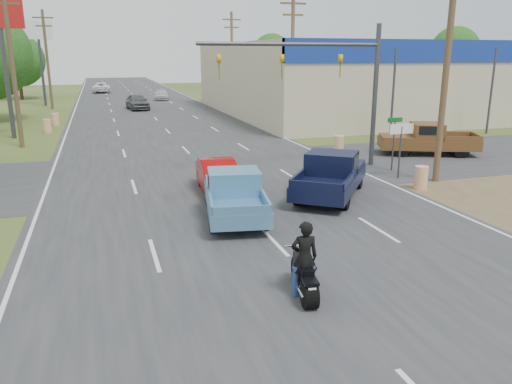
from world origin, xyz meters
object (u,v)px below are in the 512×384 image
object	(u,v)px
rider	(304,261)
navy_pickup	(331,174)
motorcycle	(304,279)
distant_car_grey	(137,102)
blue_pickup	(234,193)
red_convertible	(219,177)
distant_car_white	(101,88)
distant_car_silver	(162,95)
brown_pickup	(426,139)

from	to	relation	value
rider	navy_pickup	bearing A→B (deg)	-110.71
motorcycle	distant_car_grey	distance (m)	44.18
blue_pickup	navy_pickup	size ratio (longest dim) A/B	0.95
rider	distant_car_grey	size ratio (longest dim) A/B	0.37
rider	red_convertible	bearing A→B (deg)	-82.30
blue_pickup	distant_car_white	bearing A→B (deg)	102.84
blue_pickup	distant_car_silver	size ratio (longest dim) A/B	1.22
brown_pickup	distant_car_white	world-z (taller)	brown_pickup
motorcycle	brown_pickup	world-z (taller)	brown_pickup
red_convertible	rider	bearing A→B (deg)	-87.45
rider	brown_pickup	world-z (taller)	brown_pickup
distant_car_silver	distant_car_white	size ratio (longest dim) A/B	0.79
red_convertible	brown_pickup	xyz separation A→B (m)	(13.19, 4.54, 0.23)
distant_car_silver	motorcycle	bearing A→B (deg)	-84.52
rider	distant_car_grey	world-z (taller)	rider
blue_pickup	navy_pickup	bearing A→B (deg)	27.07
navy_pickup	distant_car_silver	xyz separation A→B (m)	(-0.93, 47.65, -0.28)
rider	navy_pickup	distance (m)	9.01
blue_pickup	distant_car_white	xyz separation A→B (m)	(-3.70, 64.72, -0.08)
brown_pickup	distant_car_white	size ratio (longest dim) A/B	1.07
navy_pickup	brown_pickup	xyz separation A→B (m)	(8.94, 6.28, 0.01)
motorcycle	blue_pickup	xyz separation A→B (m)	(0.04, 6.48, 0.38)
brown_pickup	distant_car_silver	distance (m)	42.53
red_convertible	motorcycle	bearing A→B (deg)	-87.49
blue_pickup	distant_car_grey	xyz separation A→B (m)	(-0.42, 37.69, -0.03)
red_convertible	rider	world-z (taller)	rider
rider	navy_pickup	size ratio (longest dim) A/B	0.32
brown_pickup	distant_car_silver	size ratio (longest dim) A/B	1.34
red_convertible	distant_car_grey	xyz separation A→B (m)	(-0.60, 34.56, 0.13)
rider	blue_pickup	distance (m)	6.44
motorcycle	distant_car_grey	xyz separation A→B (m)	(-0.39, 44.17, 0.35)
rider	distant_car_silver	distance (m)	55.59
motorcycle	distant_car_silver	bearing A→B (deg)	95.27
distant_car_silver	brown_pickup	bearing A→B (deg)	-67.47
rider	distant_car_silver	size ratio (longest dim) A/B	0.41
blue_pickup	distant_car_grey	world-z (taller)	blue_pickup
red_convertible	distant_car_white	distance (m)	61.70
red_convertible	blue_pickup	distance (m)	3.15
distant_car_grey	rider	bearing A→B (deg)	-96.10
blue_pickup	distant_car_white	world-z (taller)	blue_pickup
navy_pickup	distant_car_grey	size ratio (longest dim) A/B	1.17
red_convertible	distant_car_silver	xyz separation A→B (m)	(3.33, 45.91, -0.05)
navy_pickup	distant_car_silver	distance (m)	47.66
rider	distant_car_silver	xyz separation A→B (m)	(3.53, 55.48, -0.26)
distant_car_grey	distant_car_silver	bearing A→B (deg)	64.33
brown_pickup	distant_car_grey	bearing A→B (deg)	47.41
blue_pickup	brown_pickup	xyz separation A→B (m)	(13.36, 7.68, 0.07)
blue_pickup	distant_car_silver	bearing A→B (deg)	95.48
red_convertible	navy_pickup	bearing A→B (deg)	-18.50
motorcycle	distant_car_silver	xyz separation A→B (m)	(3.54, 55.53, 0.17)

